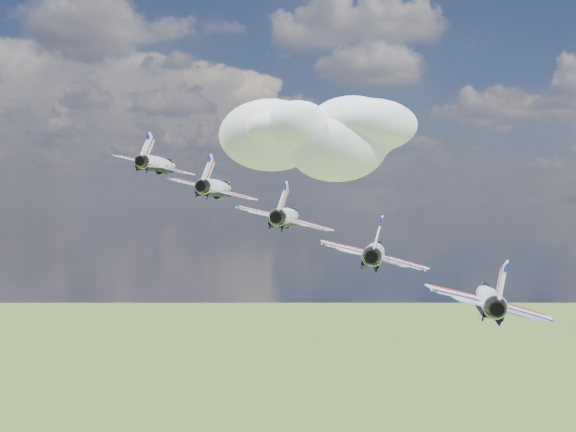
{
  "coord_description": "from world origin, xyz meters",
  "views": [
    {
      "loc": [
        -15.55,
        -73.69,
        141.89
      ],
      "look_at": [
        -11.35,
        4.53,
        140.22
      ],
      "focal_mm": 45.0,
      "sensor_mm": 36.0,
      "label": 1
    }
  ],
  "objects_px": {
    "jet_1": "(218,187)",
    "jet_2": "(288,216)",
    "jet_0": "(160,164)",
    "jet_3": "(376,252)",
    "jet_4": "(487,297)"
  },
  "relations": [
    {
      "from": "jet_0",
      "to": "jet_3",
      "type": "distance_m",
      "value": 37.45
    },
    {
      "from": "jet_0",
      "to": "jet_4",
      "type": "xyz_separation_m",
      "value": [
        32.09,
        -35.96,
        -13.06
      ]
    },
    {
      "from": "jet_0",
      "to": "jet_1",
      "type": "bearing_deg",
      "value": -35.54
    },
    {
      "from": "jet_1",
      "to": "jet_2",
      "type": "height_order",
      "value": "jet_1"
    },
    {
      "from": "jet_2",
      "to": "jet_3",
      "type": "relative_size",
      "value": 1.0
    },
    {
      "from": "jet_3",
      "to": "jet_4",
      "type": "height_order",
      "value": "jet_3"
    },
    {
      "from": "jet_1",
      "to": "jet_0",
      "type": "bearing_deg",
      "value": 144.46
    },
    {
      "from": "jet_1",
      "to": "jet_3",
      "type": "distance_m",
      "value": 24.97
    },
    {
      "from": "jet_1",
      "to": "jet_4",
      "type": "height_order",
      "value": "jet_1"
    },
    {
      "from": "jet_0",
      "to": "jet_3",
      "type": "relative_size",
      "value": 1.0
    },
    {
      "from": "jet_0",
      "to": "jet_2",
      "type": "xyz_separation_m",
      "value": [
        16.04,
        -17.98,
        -6.53
      ]
    },
    {
      "from": "jet_2",
      "to": "jet_4",
      "type": "relative_size",
      "value": 1.0
    },
    {
      "from": "jet_0",
      "to": "jet_2",
      "type": "height_order",
      "value": "jet_0"
    },
    {
      "from": "jet_2",
      "to": "jet_4",
      "type": "xyz_separation_m",
      "value": [
        16.04,
        -17.98,
        -6.53
      ]
    },
    {
      "from": "jet_4",
      "to": "jet_2",
      "type": "bearing_deg",
      "value": 144.46
    }
  ]
}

